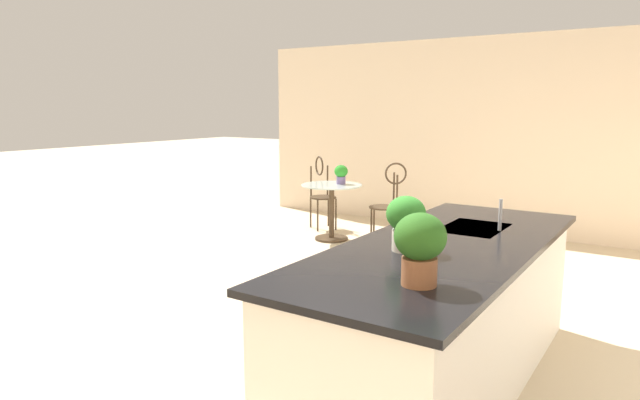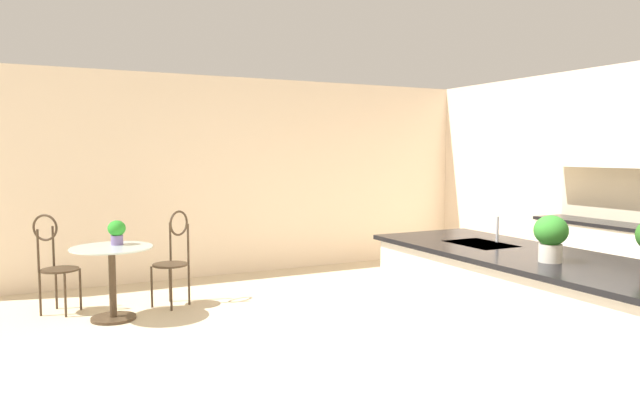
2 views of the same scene
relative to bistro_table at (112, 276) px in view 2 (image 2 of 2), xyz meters
name	(u,v)px [view 2 (image 2 of 2)]	position (x,y,z in m)	size (l,w,h in m)	color
ground_plane	(413,378)	(2.61, 1.81, -0.45)	(40.00, 40.00, 0.00)	beige
wall_left_window	(233,176)	(-1.65, 1.81, 0.90)	(0.12, 7.80, 2.70)	beige
kitchen_island	(529,313)	(2.90, 2.66, 0.02)	(2.80, 1.06, 0.92)	white
bistro_table	(112,276)	(0.00, 0.00, 0.00)	(0.80, 0.80, 0.74)	#3D2D1E
chair_near_window	(54,259)	(-0.53, -0.51, 0.13)	(0.53, 0.53, 1.04)	#3D2D1E
chair_by_island	(174,254)	(-0.30, 0.68, 0.13)	(0.53, 0.53, 1.04)	#3D2D1E
sink_faucet	(497,229)	(2.36, 2.84, 0.58)	(0.02, 0.02, 0.22)	#B2B5BA
potted_plant_on_table	(117,231)	(-0.12, 0.07, 0.44)	(0.18, 0.18, 0.25)	#7A669E
potted_plant_counter_near	(551,235)	(3.21, 2.53, 0.66)	(0.23, 0.23, 0.33)	beige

